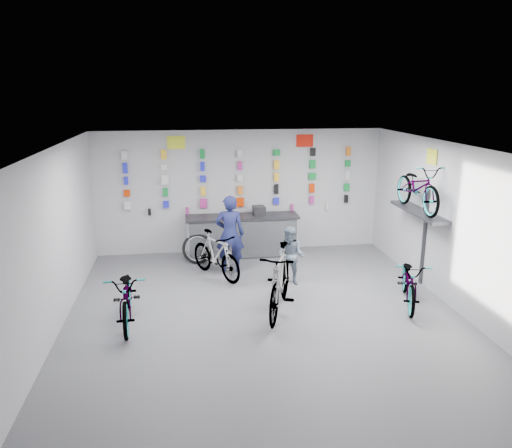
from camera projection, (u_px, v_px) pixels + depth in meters
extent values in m
plane|color=#4F5054|center=(266.00, 319.00, 8.82)|extent=(8.00, 8.00, 0.00)
plane|color=white|center=(267.00, 149.00, 8.04)|extent=(8.00, 8.00, 0.00)
plane|color=#AFAFB1|center=(240.00, 192.00, 12.25)|extent=(7.00, 0.00, 7.00)
plane|color=#AFAFB1|center=(336.00, 360.00, 4.61)|extent=(7.00, 0.00, 7.00)
plane|color=#AFAFB1|center=(50.00, 247.00, 7.95)|extent=(0.00, 8.00, 8.00)
plane|color=#AFAFB1|center=(459.00, 230.00, 8.91)|extent=(0.00, 8.00, 8.00)
cube|color=black|center=(242.00, 238.00, 12.10)|extent=(2.60, 0.60, 0.90)
cube|color=silver|center=(244.00, 240.00, 11.80)|extent=(2.60, 0.02, 0.90)
cube|color=silver|center=(188.00, 242.00, 11.62)|extent=(0.04, 0.04, 0.96)
cube|color=silver|center=(297.00, 238.00, 11.98)|extent=(0.04, 0.04, 0.96)
cube|color=black|center=(242.00, 217.00, 11.96)|extent=(2.70, 0.66, 0.06)
cube|color=silver|center=(128.00, 206.00, 11.88)|extent=(0.17, 0.06, 0.19)
cube|color=#2125D4|center=(166.00, 204.00, 12.01)|extent=(0.13, 0.06, 0.17)
cube|color=#AB267E|center=(204.00, 203.00, 12.13)|extent=(0.17, 0.06, 0.22)
cube|color=red|center=(240.00, 202.00, 12.25)|extent=(0.18, 0.06, 0.21)
cube|color=#2125D4|center=(276.00, 201.00, 12.38)|extent=(0.14, 0.06, 0.17)
cube|color=#AB267E|center=(311.00, 200.00, 12.50)|extent=(0.11, 0.06, 0.19)
cube|color=black|center=(346.00, 199.00, 12.62)|extent=(0.10, 0.06, 0.19)
cube|color=red|center=(127.00, 193.00, 11.80)|extent=(0.14, 0.06, 0.15)
cube|color=#0E8430|center=(165.00, 192.00, 11.93)|extent=(0.12, 0.06, 0.19)
cube|color=yellow|center=(203.00, 191.00, 12.05)|extent=(0.11, 0.06, 0.22)
cube|color=orange|center=(240.00, 190.00, 12.17)|extent=(0.12, 0.06, 0.21)
cube|color=black|center=(276.00, 189.00, 12.30)|extent=(0.10, 0.06, 0.24)
cube|color=red|center=(312.00, 188.00, 12.42)|extent=(0.13, 0.06, 0.22)
cube|color=#0E8430|center=(347.00, 187.00, 12.55)|extent=(0.14, 0.06, 0.18)
cube|color=#2125D4|center=(126.00, 181.00, 11.73)|extent=(0.10, 0.06, 0.18)
cube|color=silver|center=(165.00, 180.00, 11.85)|extent=(0.17, 0.06, 0.23)
cube|color=#2125D4|center=(203.00, 179.00, 11.97)|extent=(0.14, 0.06, 0.16)
cube|color=silver|center=(240.00, 178.00, 12.10)|extent=(0.14, 0.06, 0.16)
cube|color=yellow|center=(276.00, 177.00, 12.22)|extent=(0.11, 0.06, 0.21)
cube|color=#0E8430|center=(312.00, 176.00, 12.34)|extent=(0.18, 0.06, 0.16)
cube|color=silver|center=(347.00, 175.00, 12.47)|extent=(0.10, 0.06, 0.24)
cube|color=#2125D4|center=(125.00, 168.00, 11.65)|extent=(0.10, 0.06, 0.24)
cube|color=silver|center=(164.00, 167.00, 11.77)|extent=(0.14, 0.06, 0.15)
cube|color=#2125D4|center=(202.00, 166.00, 11.89)|extent=(0.10, 0.06, 0.22)
cube|color=#AB267E|center=(240.00, 166.00, 12.02)|extent=(0.10, 0.06, 0.20)
cube|color=yellow|center=(277.00, 165.00, 12.14)|extent=(0.13, 0.06, 0.21)
cube|color=#0E8430|center=(313.00, 164.00, 12.27)|extent=(0.14, 0.06, 0.20)
cube|color=#0E8430|center=(348.00, 163.00, 12.39)|extent=(0.13, 0.06, 0.15)
cube|color=silver|center=(124.00, 155.00, 11.57)|extent=(0.14, 0.06, 0.20)
cube|color=yellow|center=(164.00, 154.00, 11.69)|extent=(0.13, 0.06, 0.22)
cube|color=#0E8430|center=(202.00, 154.00, 11.82)|extent=(0.11, 0.06, 0.22)
cube|color=silver|center=(240.00, 153.00, 11.94)|extent=(0.12, 0.06, 0.18)
cube|color=#0E8430|center=(277.00, 153.00, 12.06)|extent=(0.16, 0.06, 0.14)
cube|color=black|center=(313.00, 152.00, 12.19)|extent=(0.13, 0.06, 0.19)
cube|color=orange|center=(348.00, 151.00, 12.31)|extent=(0.11, 0.06, 0.22)
cylinder|color=black|center=(149.00, 212.00, 11.98)|extent=(0.07, 0.07, 0.16)
cylinder|color=#AB267E|center=(187.00, 211.00, 12.10)|extent=(0.07, 0.07, 0.16)
cylinder|color=black|center=(256.00, 208.00, 12.33)|extent=(0.07, 0.07, 0.16)
cylinder|color=#AB267E|center=(292.00, 207.00, 12.46)|extent=(0.07, 0.07, 0.16)
cylinder|color=silver|center=(327.00, 206.00, 12.58)|extent=(0.07, 0.07, 0.16)
cube|color=#333338|center=(418.00, 212.00, 10.02)|extent=(0.38, 1.90, 0.06)
cube|color=#333338|center=(424.00, 237.00, 10.19)|extent=(0.04, 0.10, 2.00)
cube|color=yellow|center=(176.00, 143.00, 11.71)|extent=(0.42, 0.02, 0.30)
cube|color=red|center=(305.00, 141.00, 12.14)|extent=(0.42, 0.02, 0.30)
cube|color=yellow|center=(432.00, 157.00, 9.76)|extent=(0.02, 0.40, 0.30)
imported|color=gray|center=(127.00, 296.00, 8.57)|extent=(0.78, 1.91, 0.98)
imported|color=gray|center=(280.00, 280.00, 8.94)|extent=(1.23, 2.10, 1.22)
imported|color=gray|center=(409.00, 281.00, 9.32)|extent=(1.14, 1.86, 0.92)
imported|color=gray|center=(216.00, 255.00, 10.67)|extent=(1.29, 1.67, 1.01)
imported|color=gray|center=(418.00, 187.00, 9.88)|extent=(0.63, 1.80, 0.95)
imported|color=#191D4B|center=(230.00, 234.00, 10.91)|extent=(0.67, 0.48, 1.73)
imported|color=slate|center=(291.00, 256.00, 10.26)|extent=(0.75, 0.70, 1.22)
torus|color=black|center=(198.00, 249.00, 11.61)|extent=(0.73, 0.34, 0.70)
torus|color=silver|center=(198.00, 249.00, 11.61)|extent=(0.60, 0.24, 0.56)
cube|color=black|center=(259.00, 211.00, 11.98)|extent=(0.30, 0.32, 0.22)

